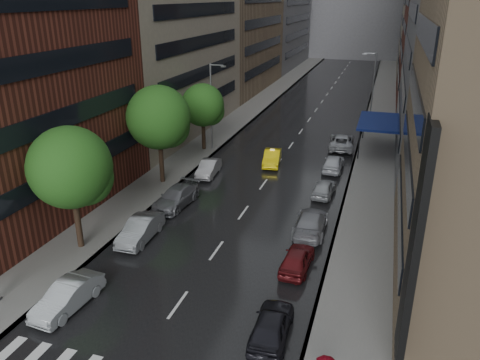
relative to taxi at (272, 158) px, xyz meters
The scene contains 13 objects.
ground 27.26m from the taxi, 88.94° to the right, with size 220.00×220.00×0.00m, color gray.
road 22.77m from the taxi, 88.73° to the left, with size 14.00×140.00×0.01m, color black.
sidewalk_left 24.29m from the taxi, 110.47° to the left, with size 4.00×140.00×0.15m, color gray.
sidewalk_right 24.67m from the taxi, 67.32° to the left, with size 4.00×140.00×0.15m, color gray.
tree_near 21.72m from the taxi, 112.49° to the right, with size 5.15×5.15×8.20m.
tree_mid 12.22m from the taxi, 137.00° to the right, with size 5.41×5.41×8.62m.
tree_far 9.40m from the taxi, 163.56° to the left, with size 4.46×4.46×7.10m.
taxi is the anchor object (origin of this frame).
parked_cars_left 15.52m from the taxi, 108.38° to the right, with size 2.49×25.06×1.52m.
parked_cars_right 8.81m from the taxi, 47.88° to the right, with size 3.03×36.64×1.57m.
street_lamp_left 8.77m from the taxi, 159.13° to the left, with size 1.74×0.22×9.00m.
street_lamp_right 20.00m from the taxi, 65.14° to the left, with size 1.74×0.22×9.00m.
awning 12.49m from the taxi, 39.24° to the left, with size 4.00×8.00×3.12m.
Camera 1 is at (9.42, -14.89, 15.46)m, focal length 35.00 mm.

